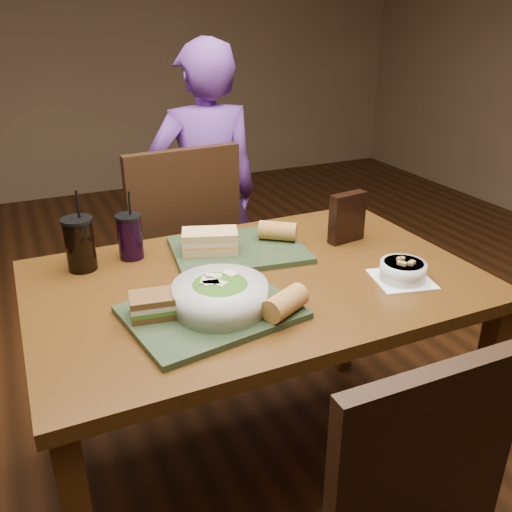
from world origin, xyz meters
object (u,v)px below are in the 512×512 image
(sandwich_near, at_px, (155,305))
(chip_bag, at_px, (347,218))
(baguette_far, at_px, (278,231))
(baguette_near, at_px, (285,303))
(sandwich_far, at_px, (210,241))
(tray_near, at_px, (211,312))
(tray_far, at_px, (238,250))
(soup_bowl, at_px, (403,270))
(chair_far, at_px, (180,253))
(salad_bowl, at_px, (220,294))
(cup_cola, at_px, (80,244))
(cup_berry, at_px, (130,236))
(diner, at_px, (206,197))
(dining_table, at_px, (256,304))

(sandwich_near, distance_m, chip_bag, 0.77)
(sandwich_near, relative_size, baguette_far, 1.08)
(baguette_near, distance_m, chip_bag, 0.57)
(sandwich_far, relative_size, baguette_far, 1.57)
(tray_near, xyz_separation_m, sandwich_near, (-0.14, 0.03, 0.04))
(baguette_near, xyz_separation_m, baguette_far, (0.21, 0.45, 0.00))
(tray_far, xyz_separation_m, soup_bowl, (0.36, -0.39, 0.02))
(baguette_far, bearing_deg, baguette_near, -114.68)
(sandwich_far, bearing_deg, sandwich_near, -129.71)
(tray_far, height_order, soup_bowl, soup_bowl)
(chair_far, height_order, sandwich_near, chair_far)
(salad_bowl, relative_size, baguette_far, 1.95)
(chair_far, bearing_deg, sandwich_near, -110.72)
(baguette_near, relative_size, cup_cola, 0.49)
(tray_near, distance_m, cup_berry, 0.46)
(tray_far, distance_m, baguette_far, 0.15)
(sandwich_near, relative_size, baguette_near, 1.08)
(diner, bearing_deg, tray_far, 82.85)
(chair_far, height_order, diner, diner)
(sandwich_near, distance_m, sandwich_far, 0.42)
(dining_table, relative_size, chip_bag, 7.64)
(tray_far, xyz_separation_m, salad_bowl, (-0.20, -0.35, 0.05))
(diner, relative_size, soup_bowl, 7.11)
(chair_far, relative_size, baguette_far, 8.14)
(sandwich_near, xyz_separation_m, baguette_near, (0.30, -0.13, 0.00))
(dining_table, height_order, tray_near, tray_near)
(diner, distance_m, sandwich_near, 1.20)
(tray_far, xyz_separation_m, sandwich_near, (-0.36, -0.31, 0.04))
(dining_table, height_order, baguette_near, baguette_near)
(tray_far, xyz_separation_m, baguette_near, (-0.06, -0.44, 0.04))
(chair_far, xyz_separation_m, diner, (0.23, 0.29, 0.12))
(soup_bowl, bearing_deg, salad_bowl, 176.29)
(baguette_far, bearing_deg, chip_bag, -17.31)
(baguette_far, bearing_deg, cup_cola, 172.92)
(sandwich_far, distance_m, cup_berry, 0.25)
(cup_cola, bearing_deg, soup_bowl, -29.13)
(dining_table, bearing_deg, salad_bowl, -137.82)
(sandwich_far, distance_m, baguette_far, 0.24)
(dining_table, xyz_separation_m, diner, (0.19, 0.96, 0.03))
(baguette_near, bearing_deg, tray_near, 148.32)
(cup_cola, distance_m, cup_berry, 0.16)
(diner, height_order, sandwich_near, diner)
(chip_bag, bearing_deg, baguette_far, 154.67)
(cup_cola, bearing_deg, salad_bowl, -56.77)
(salad_bowl, distance_m, baguette_far, 0.49)
(salad_bowl, xyz_separation_m, cup_cola, (-0.28, 0.43, 0.02))
(cup_cola, bearing_deg, cup_berry, 7.92)
(diner, distance_m, cup_cola, 0.95)
(soup_bowl, distance_m, sandwich_near, 0.72)
(chair_far, relative_size, diner, 0.74)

